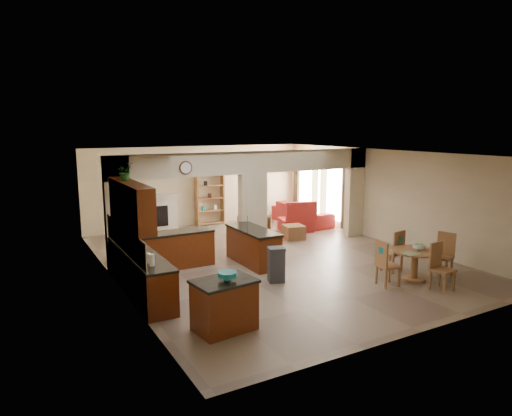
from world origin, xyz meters
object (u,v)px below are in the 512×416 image
dining_table (415,260)px  sofa (302,213)px  kitchen_island (224,305)px  armchair (254,226)px

dining_table → sofa: sofa is taller
kitchen_island → armchair: 6.66m
dining_table → kitchen_island: bearing=-177.5°
kitchen_island → sofa: (6.20, 6.57, -0.08)m
kitchen_island → armchair: size_ratio=1.40×
kitchen_island → dining_table: (4.89, 0.21, 0.03)m
dining_table → sofa: 6.50m
armchair → kitchen_island: bearing=49.2°
dining_table → armchair: bearing=102.9°
kitchen_island → sofa: size_ratio=0.44×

